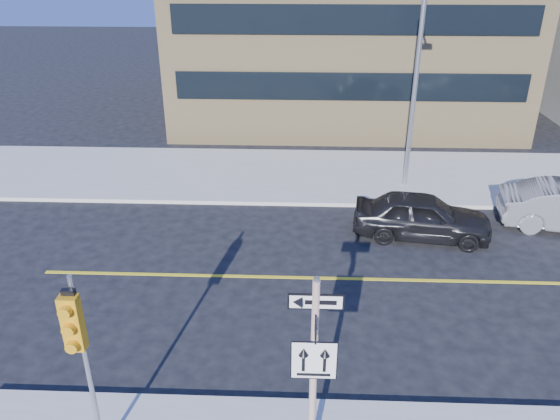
{
  "coord_description": "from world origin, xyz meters",
  "views": [
    {
      "loc": [
        -0.29,
        -9.83,
        8.94
      ],
      "look_at": [
        -0.85,
        4.0,
        2.25
      ],
      "focal_mm": 35.0,
      "sensor_mm": 36.0,
      "label": 1
    }
  ],
  "objects_px": {
    "traffic_signal": "(77,337)",
    "streetlight_a": "(418,72)",
    "parked_car_a": "(422,216)",
    "sign_pole": "(314,365)"
  },
  "relations": [
    {
      "from": "parked_car_a",
      "to": "streetlight_a",
      "type": "distance_m",
      "value": 5.63
    },
    {
      "from": "traffic_signal",
      "to": "streetlight_a",
      "type": "bearing_deg",
      "value": 59.2
    },
    {
      "from": "parked_car_a",
      "to": "traffic_signal",
      "type": "bearing_deg",
      "value": 148.01
    },
    {
      "from": "sign_pole",
      "to": "streetlight_a",
      "type": "distance_m",
      "value": 14.05
    },
    {
      "from": "parked_car_a",
      "to": "streetlight_a",
      "type": "height_order",
      "value": "streetlight_a"
    },
    {
      "from": "parked_car_a",
      "to": "streetlight_a",
      "type": "bearing_deg",
      "value": 5.35
    },
    {
      "from": "parked_car_a",
      "to": "sign_pole",
      "type": "bearing_deg",
      "value": 165.28
    },
    {
      "from": "traffic_signal",
      "to": "sign_pole",
      "type": "bearing_deg",
      "value": 2.11
    },
    {
      "from": "traffic_signal",
      "to": "streetlight_a",
      "type": "height_order",
      "value": "streetlight_a"
    },
    {
      "from": "sign_pole",
      "to": "parked_car_a",
      "type": "relative_size",
      "value": 0.89
    }
  ]
}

